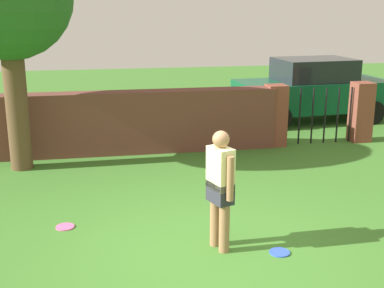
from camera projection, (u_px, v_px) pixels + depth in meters
name	position (u px, v px, depth m)	size (l,w,h in m)	color
ground_plane	(211.00, 251.00, 6.84)	(40.00, 40.00, 0.00)	#3D7528
brick_wall	(93.00, 124.00, 11.04)	(7.97, 0.50, 1.35)	brown
person	(220.00, 185.00, 6.68)	(0.33, 0.51, 1.62)	#9E704C
fence_gate	(319.00, 114.00, 11.93)	(2.54, 0.44, 1.40)	brown
car	(313.00, 90.00, 14.23)	(4.32, 2.19, 1.72)	#0C4C2D
frisbee_blue	(280.00, 252.00, 6.77)	(0.27, 0.27, 0.02)	blue
frisbee_pink	(65.00, 227.00, 7.55)	(0.27, 0.27, 0.02)	pink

